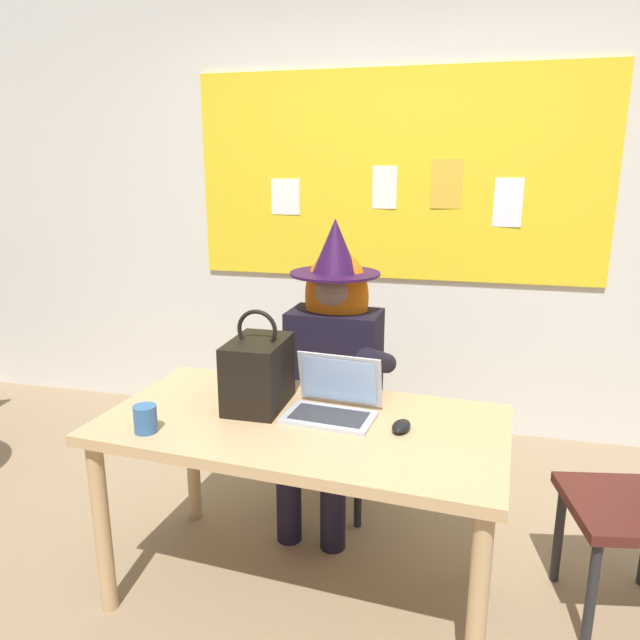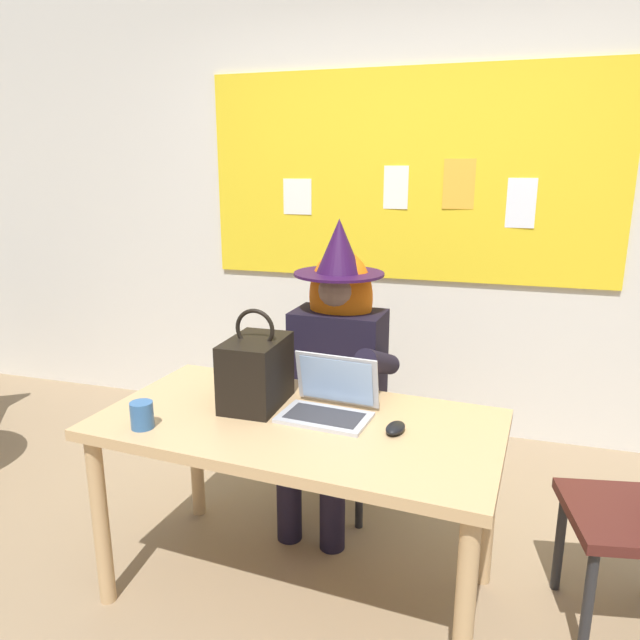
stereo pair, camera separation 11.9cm
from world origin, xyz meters
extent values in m
plane|color=#937A5B|center=(0.00, 0.00, 0.00)|extent=(24.00, 24.00, 0.00)
cube|color=silver|center=(0.00, 1.79, 1.42)|extent=(6.59, 0.10, 2.84)
cube|color=yellow|center=(0.00, 1.73, 1.55)|extent=(2.40, 0.02, 1.20)
cube|color=white|center=(-0.06, 1.72, 1.49)|extent=(0.14, 0.01, 0.25)
cube|color=gold|center=(0.30, 1.72, 1.51)|extent=(0.18, 0.01, 0.28)
cube|color=white|center=(-0.67, 1.72, 1.43)|extent=(0.18, 0.01, 0.22)
cube|color=white|center=(0.64, 1.72, 1.41)|extent=(0.16, 0.01, 0.27)
cube|color=tan|center=(-0.10, 0.08, 0.70)|extent=(1.49, 0.86, 0.04)
cylinder|color=tan|center=(-0.79, -0.19, 0.34)|extent=(0.06, 0.06, 0.68)
cylinder|color=tan|center=(0.53, -0.29, 0.34)|extent=(0.06, 0.06, 0.68)
cylinder|color=tan|center=(-0.74, 0.45, 0.34)|extent=(0.06, 0.06, 0.68)
cylinder|color=tan|center=(0.58, 0.35, 0.34)|extent=(0.06, 0.06, 0.68)
cube|color=black|center=(-0.14, 0.74, 0.42)|extent=(0.45, 0.45, 0.04)
cube|color=black|center=(-0.13, 0.93, 0.67)|extent=(0.38, 0.06, 0.45)
cylinder|color=#262628|center=(0.02, 0.56, 0.20)|extent=(0.04, 0.04, 0.40)
cylinder|color=#262628|center=(-0.32, 0.58, 0.20)|extent=(0.04, 0.04, 0.40)
cylinder|color=#262628|center=(0.04, 0.90, 0.20)|extent=(0.04, 0.04, 0.40)
cylinder|color=#262628|center=(-0.30, 0.92, 0.20)|extent=(0.04, 0.04, 0.40)
cylinder|color=black|center=(-0.06, 0.38, 0.22)|extent=(0.11, 0.11, 0.44)
cylinder|color=black|center=(-0.26, 0.38, 0.22)|extent=(0.11, 0.11, 0.44)
cylinder|color=black|center=(-0.05, 0.54, 0.47)|extent=(0.17, 0.43, 0.15)
cylinder|color=black|center=(-0.25, 0.55, 0.47)|extent=(0.17, 0.43, 0.15)
cube|color=black|center=(-0.14, 0.76, 0.70)|extent=(0.43, 0.28, 0.52)
cylinder|color=black|center=(0.10, 0.52, 0.82)|extent=(0.11, 0.47, 0.24)
cylinder|color=black|center=(-0.40, 0.54, 0.82)|extent=(0.11, 0.47, 0.24)
sphere|color=#A37A60|center=(-0.14, 0.76, 1.06)|extent=(0.20, 0.20, 0.20)
ellipsoid|color=orange|center=(-0.14, 0.79, 1.02)|extent=(0.31, 0.23, 0.44)
cylinder|color=#2D0F38|center=(-0.14, 0.76, 1.14)|extent=(0.41, 0.41, 0.01)
cone|color=#2D0F38|center=(-0.14, 0.76, 1.26)|extent=(0.21, 0.21, 0.25)
cube|color=#B7B7BC|center=(-0.01, 0.11, 0.73)|extent=(0.34, 0.23, 0.01)
cube|color=#333338|center=(-0.01, 0.11, 0.74)|extent=(0.28, 0.17, 0.00)
cube|color=#B7B7BC|center=(0.00, 0.23, 0.83)|extent=(0.33, 0.08, 0.20)
cube|color=#99B7E0|center=(0.00, 0.22, 0.83)|extent=(0.29, 0.06, 0.17)
ellipsoid|color=black|center=(0.25, 0.07, 0.74)|extent=(0.08, 0.11, 0.03)
cube|color=black|center=(-0.30, 0.17, 0.85)|extent=(0.20, 0.30, 0.26)
torus|color=black|center=(-0.30, 0.17, 1.02)|extent=(0.16, 0.02, 0.16)
cylinder|color=#336099|center=(-0.60, -0.15, 0.77)|extent=(0.08, 0.08, 0.09)
cube|color=#4C1E19|center=(1.05, 0.25, 0.44)|extent=(0.49, 0.49, 0.04)
cylinder|color=#262628|center=(0.92, 0.05, 0.21)|extent=(0.04, 0.04, 0.42)
cylinder|color=#262628|center=(0.85, 0.39, 0.21)|extent=(0.04, 0.04, 0.42)
camera|label=1|loc=(0.44, -1.82, 1.61)|focal=33.28mm
camera|label=2|loc=(0.56, -1.79, 1.61)|focal=33.28mm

